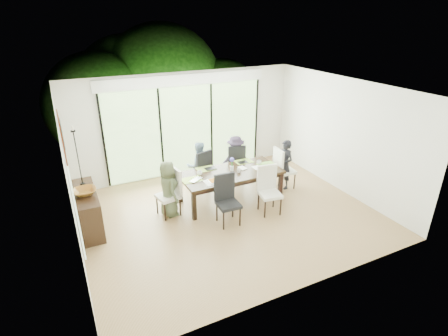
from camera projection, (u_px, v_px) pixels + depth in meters
name	position (u px, v px, depth m)	size (l,w,h in m)	color
floor	(229.00, 214.00, 7.59)	(6.00, 5.00, 0.01)	brown
ceiling	(230.00, 89.00, 6.49)	(6.00, 5.00, 0.01)	white
wall_back	(186.00, 124.00, 9.10)	(6.00, 0.02, 2.70)	silver
wall_front	(309.00, 216.00, 4.97)	(6.00, 0.02, 2.70)	beige
wall_left	(69.00, 186.00, 5.83)	(0.02, 5.00, 2.70)	silver
wall_right	(343.00, 136.00, 8.24)	(0.02, 5.00, 2.70)	beige
glass_doors	(187.00, 130.00, 9.13)	(4.20, 0.02, 2.30)	#598C3F
blinds_header	(185.00, 80.00, 8.60)	(4.40, 0.06, 0.28)	white
mullion_a	(104.00, 142.00, 8.28)	(0.05, 0.04, 2.30)	black
mullion_b	(161.00, 134.00, 8.84)	(0.05, 0.04, 2.30)	black
mullion_c	(211.00, 127.00, 9.40)	(0.05, 0.04, 2.30)	black
mullion_d	(256.00, 120.00, 9.96)	(0.05, 0.04, 2.30)	black
side_window	(76.00, 211.00, 4.80)	(0.02, 0.90, 1.00)	#8CAD7F
deck	(178.00, 162.00, 10.40)	(6.00, 1.80, 0.10)	brown
rail_top	(168.00, 135.00, 10.81)	(6.00, 0.08, 0.06)	brown
foliage_left	(99.00, 106.00, 10.55)	(3.20, 3.20, 3.20)	#14380F
foliage_mid	(163.00, 85.00, 11.78)	(4.00, 4.00, 4.00)	#14380F
foliage_right	(221.00, 100.00, 12.07)	(2.80, 2.80, 2.80)	#14380F
foliage_far	(129.00, 89.00, 12.03)	(3.60, 3.60, 3.60)	#14380F
table_top	(231.00, 173.00, 7.90)	(2.29, 1.05, 0.06)	black
table_apron	(231.00, 176.00, 7.94)	(2.10, 0.86, 0.10)	black
table_leg_fl	(194.00, 206.00, 7.26)	(0.09, 0.09, 0.66)	black
table_leg_fr	(280.00, 185.00, 8.13)	(0.09, 0.09, 0.66)	black
table_leg_bl	(180.00, 189.00, 7.97)	(0.09, 0.09, 0.66)	black
table_leg_br	(261.00, 172.00, 8.83)	(0.09, 0.09, 0.66)	black
chair_left_end	(168.00, 193.00, 7.37)	(0.44, 0.44, 1.05)	white
chair_right_end	(285.00, 168.00, 8.57)	(0.44, 0.44, 1.05)	white
chair_far_left	(199.00, 169.00, 8.49)	(0.44, 0.44, 1.05)	black
chair_far_right	(235.00, 162.00, 8.89)	(0.44, 0.44, 1.05)	black
chair_near_left	(228.00, 201.00, 7.05)	(0.44, 0.44, 1.05)	black
chair_near_right	(270.00, 191.00, 7.45)	(0.44, 0.44, 1.05)	silver
person_left_end	(168.00, 189.00, 7.34)	(0.58, 0.36, 1.23)	#4B5538
person_right_end	(285.00, 165.00, 8.53)	(0.58, 0.36, 1.23)	black
person_far_left	(199.00, 166.00, 8.43)	(0.58, 0.36, 1.23)	#7B9AB2
person_far_right	(235.00, 159.00, 8.84)	(0.58, 0.36, 1.23)	#2A2030
placemat_left	(192.00, 180.00, 7.51)	(0.42, 0.31, 0.01)	#98BC43
placemat_right	(267.00, 164.00, 8.27)	(0.42, 0.31, 0.01)	#71A63B
placemat_far_l	(206.00, 169.00, 8.04)	(0.42, 0.31, 0.01)	#89A73B
placemat_far_r	(244.00, 161.00, 8.44)	(0.42, 0.31, 0.01)	#90B641
placemat_paper	(214.00, 182.00, 7.42)	(0.42, 0.31, 0.01)	white
tablet_far_l	(211.00, 168.00, 8.03)	(0.25, 0.17, 0.01)	black
tablet_far_r	(243.00, 162.00, 8.38)	(0.23, 0.16, 0.01)	black
papers	(259.00, 167.00, 8.13)	(0.29, 0.21, 0.00)	white
platter_base	(214.00, 181.00, 7.42)	(0.25, 0.25, 0.02)	white
platter_snacks	(214.00, 180.00, 7.41)	(0.19, 0.19, 0.01)	#C06916
vase	(232.00, 168.00, 7.93)	(0.08, 0.08, 0.11)	silver
hyacinth_stems	(232.00, 164.00, 7.88)	(0.04, 0.04, 0.15)	#337226
hyacinth_blooms	(232.00, 160.00, 7.84)	(0.11, 0.11, 0.11)	#5C53D1
laptop	(198.00, 180.00, 7.46)	(0.32, 0.20, 0.02)	silver
cup_a	(200.00, 173.00, 7.72)	(0.12, 0.12, 0.09)	white
cup_b	(239.00, 170.00, 7.85)	(0.10, 0.10, 0.09)	white
cup_c	(259.00, 162.00, 8.28)	(0.12, 0.12, 0.09)	white
book	(240.00, 169.00, 8.03)	(0.16, 0.21, 0.02)	white
sideboard	(88.00, 210.00, 6.97)	(0.40, 1.44, 0.81)	black
bowl	(85.00, 192.00, 6.70)	(0.43, 0.43, 0.10)	brown
candlestick_base	(83.00, 184.00, 7.08)	(0.09, 0.09, 0.04)	black
candlestick_shaft	(78.00, 158.00, 6.86)	(0.02, 0.02, 1.12)	black
candlestick_pan	(73.00, 131.00, 6.63)	(0.09, 0.09, 0.03)	black
candle	(73.00, 128.00, 6.61)	(0.03, 0.03, 0.09)	silver
tapestry	(66.00, 158.00, 6.03)	(0.02, 1.00, 1.50)	maroon
art_frame	(61.00, 134.00, 7.08)	(0.03, 0.55, 0.65)	black
art_canvas	(62.00, 134.00, 7.09)	(0.01, 0.45, 0.55)	#164845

